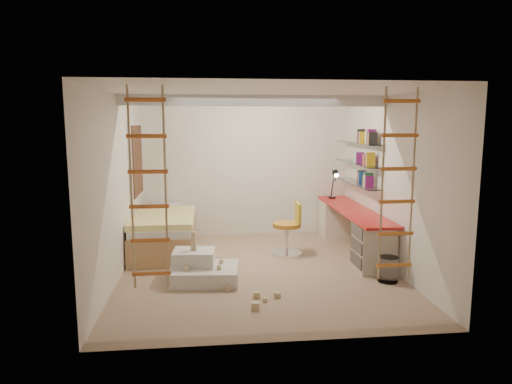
{
  "coord_description": "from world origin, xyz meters",
  "views": [
    {
      "loc": [
        -0.74,
        -6.53,
        2.2
      ],
      "look_at": [
        0.0,
        0.3,
        1.15
      ],
      "focal_mm": 32.0,
      "sensor_mm": 36.0,
      "label": 1
    }
  ],
  "objects": [
    {
      "name": "swivel_chair",
      "position": [
        0.59,
        0.75,
        0.33
      ],
      "size": [
        0.53,
        0.53,
        0.89
      ],
      "color": "#BD7D24",
      "rests_on": "floor"
    },
    {
      "name": "shelves",
      "position": [
        1.87,
        1.13,
        1.5
      ],
      "size": [
        0.25,
        1.8,
        0.71
      ],
      "color": "white",
      "rests_on": "wall_right"
    },
    {
      "name": "books",
      "position": [
        1.87,
        1.13,
        1.64
      ],
      "size": [
        0.14,
        0.64,
        0.92
      ],
      "color": "#8C1E7F",
      "rests_on": "shelves"
    },
    {
      "name": "window_frame",
      "position": [
        -1.97,
        1.5,
        1.55
      ],
      "size": [
        0.06,
        1.15,
        1.35
      ],
      "primitive_type": "cube",
      "color": "white",
      "rests_on": "wall_left"
    },
    {
      "name": "bed",
      "position": [
        -1.48,
        1.23,
        0.33
      ],
      "size": [
        1.02,
        2.0,
        0.69
      ],
      "color": "#AD7F51",
      "rests_on": "floor"
    },
    {
      "name": "window_blind",
      "position": [
        -1.93,
        1.5,
        1.55
      ],
      "size": [
        0.02,
        1.0,
        1.2
      ],
      "primitive_type": "cube",
      "color": "#4C2D1E",
      "rests_on": "window_frame"
    },
    {
      "name": "rope_ladder_right",
      "position": [
        1.35,
        -1.75,
        1.52
      ],
      "size": [
        0.41,
        0.04,
        2.13
      ],
      "primitive_type": null,
      "color": "orange",
      "rests_on": "ceiling"
    },
    {
      "name": "toy_blocks",
      "position": [
        -0.54,
        -0.68,
        0.25
      ],
      "size": [
        1.23,
        1.25,
        0.69
      ],
      "color": "#CCB284",
      "rests_on": "floor"
    },
    {
      "name": "floor",
      "position": [
        0.0,
        0.0,
        0.0
      ],
      "size": [
        4.5,
        4.5,
        0.0
      ],
      "primitive_type": "plane",
      "color": "#94775F",
      "rests_on": "ground"
    },
    {
      "name": "task_lamp",
      "position": [
        1.67,
        1.82,
        1.14
      ],
      "size": [
        0.14,
        0.36,
        0.57
      ],
      "color": "black",
      "rests_on": "desk"
    },
    {
      "name": "play_platform",
      "position": [
        -0.84,
        -0.33,
        0.16
      ],
      "size": [
        1.0,
        0.81,
        0.42
      ],
      "color": "silver",
      "rests_on": "floor"
    },
    {
      "name": "waste_bin",
      "position": [
        1.75,
        -0.66,
        0.18
      ],
      "size": [
        0.28,
        0.28,
        0.35
      ],
      "primitive_type": "cylinder",
      "color": "white",
      "rests_on": "floor"
    },
    {
      "name": "desk",
      "position": [
        1.72,
        0.86,
        0.4
      ],
      "size": [
        0.56,
        2.8,
        0.75
      ],
      "color": "red",
      "rests_on": "floor"
    },
    {
      "name": "ceiling_beam",
      "position": [
        0.0,
        0.3,
        2.52
      ],
      "size": [
        4.0,
        0.18,
        0.16
      ],
      "primitive_type": "cube",
      "color": "white",
      "rests_on": "ceiling"
    },
    {
      "name": "rope_ladder_left",
      "position": [
        -1.35,
        -1.75,
        1.52
      ],
      "size": [
        0.41,
        0.04,
        2.13
      ],
      "primitive_type": null,
      "color": "#CE5923",
      "rests_on": "ceiling"
    }
  ]
}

